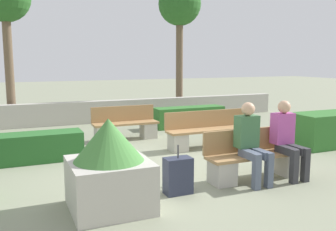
% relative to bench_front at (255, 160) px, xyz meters
% --- Properties ---
extents(ground_plane, '(60.00, 60.00, 0.00)m').
position_rel_bench_front_xyz_m(ground_plane, '(-1.22, 1.34, -0.32)').
color(ground_plane, gray).
extents(perimeter_wall, '(13.42, 0.30, 0.71)m').
position_rel_bench_front_xyz_m(perimeter_wall, '(-1.22, 6.82, 0.03)').
color(perimeter_wall, '#B7B2A8').
rests_on(perimeter_wall, ground_plane).
extents(bench_front, '(1.83, 0.48, 0.85)m').
position_rel_bench_front_xyz_m(bench_front, '(0.00, 0.00, 0.00)').
color(bench_front, '#A37A4C').
rests_on(bench_front, ground_plane).
extents(bench_left_side, '(2.17, 0.48, 0.85)m').
position_rel_bench_front_xyz_m(bench_left_side, '(0.45, 2.35, 0.01)').
color(bench_left_side, '#A37A4C').
rests_on(bench_left_side, ground_plane).
extents(bench_right_side, '(1.68, 0.49, 0.85)m').
position_rel_bench_front_xyz_m(bench_right_side, '(-1.13, 3.97, -0.01)').
color(bench_right_side, '#A37A4C').
rests_on(bench_right_side, ground_plane).
extents(person_seated_man, '(0.38, 0.64, 1.34)m').
position_rel_bench_front_xyz_m(person_seated_man, '(-0.20, -0.14, 0.42)').
color(person_seated_man, '#515B70').
rests_on(person_seated_man, ground_plane).
extents(person_seated_woman, '(0.38, 0.64, 1.34)m').
position_rel_bench_front_xyz_m(person_seated_woman, '(0.55, -0.14, 0.42)').
color(person_seated_woman, '#333338').
rests_on(person_seated_woman, ground_plane).
extents(hedge_block_near_right, '(1.84, 0.63, 0.58)m').
position_rel_bench_front_xyz_m(hedge_block_near_right, '(-3.41, 2.67, -0.04)').
color(hedge_block_near_right, '#286028').
rests_on(hedge_block_near_right, ground_plane).
extents(hedge_block_mid_left, '(1.63, 0.89, 0.79)m').
position_rel_bench_front_xyz_m(hedge_block_mid_left, '(3.05, 1.38, 0.07)').
color(hedge_block_mid_left, '#33702D').
rests_on(hedge_block_mid_left, ground_plane).
extents(hedge_block_mid_right, '(2.20, 0.60, 0.61)m').
position_rel_bench_front_xyz_m(hedge_block_mid_right, '(1.19, 4.98, -0.02)').
color(hedge_block_mid_right, '#33702D').
rests_on(hedge_block_mid_right, ground_plane).
extents(planter_corner_right, '(1.07, 1.07, 1.27)m').
position_rel_bench_front_xyz_m(planter_corner_right, '(-2.65, -0.32, 0.27)').
color(planter_corner_right, '#B7B2A8').
rests_on(planter_corner_right, ground_plane).
extents(suitcase, '(0.42, 0.25, 0.77)m').
position_rel_bench_front_xyz_m(suitcase, '(-1.54, -0.15, -0.04)').
color(suitcase, '#282D42').
rests_on(suitcase, ground_plane).
extents(tree_leftmost, '(1.50, 1.50, 4.64)m').
position_rel_bench_front_xyz_m(tree_leftmost, '(-3.79, 7.23, 3.43)').
color(tree_leftmost, brown).
rests_on(tree_leftmost, ground_plane).
extents(tree_center_left, '(1.55, 1.55, 4.81)m').
position_rel_bench_front_xyz_m(tree_center_left, '(2.05, 7.55, 3.58)').
color(tree_center_left, brown).
rests_on(tree_center_left, ground_plane).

